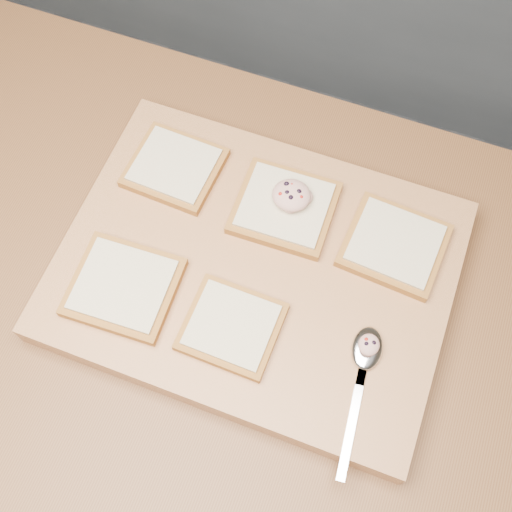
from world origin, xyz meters
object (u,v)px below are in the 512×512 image
(bread_far_center, at_px, (285,207))
(tuna_salad_dollop, at_px, (291,195))
(spoon, at_px, (365,359))
(cutting_board, at_px, (256,271))

(bread_far_center, relative_size, tuna_salad_dollop, 2.57)
(tuna_salad_dollop, relative_size, spoon, 0.27)
(bread_far_center, xyz_separation_m, spoon, (0.16, -0.16, -0.00))
(cutting_board, distance_m, tuna_salad_dollop, 0.11)
(cutting_board, height_order, spoon, spoon)
(tuna_salad_dollop, bearing_deg, bread_far_center, -122.74)
(cutting_board, relative_size, bread_far_center, 3.80)
(spoon, bearing_deg, cutting_board, 156.54)
(spoon, bearing_deg, bread_far_center, 134.84)
(tuna_salad_dollop, bearing_deg, spoon, -47.67)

